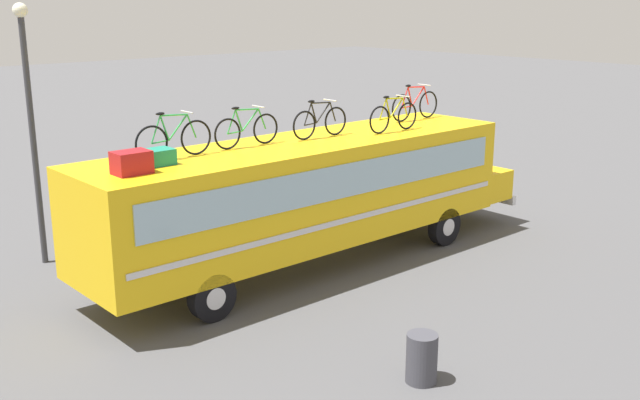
# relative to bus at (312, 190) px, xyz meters

# --- Properties ---
(ground_plane) EXTENTS (120.00, 120.00, 0.00)m
(ground_plane) POSITION_rel_bus_xyz_m (-0.21, 0.00, -1.81)
(ground_plane) COLOR #4C4C4F
(bus) EXTENTS (12.17, 2.63, 2.99)m
(bus) POSITION_rel_bus_xyz_m (0.00, 0.00, 0.00)
(bus) COLOR yellow
(bus) RESTS_ON ground
(luggage_bag_1) EXTENTS (0.66, 0.48, 0.42)m
(luggage_bag_1) POSITION_rel_bus_xyz_m (-4.70, -0.36, 1.40)
(luggage_bag_1) COLOR maroon
(luggage_bag_1) RESTS_ON bus
(luggage_bag_2) EXTENTS (0.74, 0.47, 0.31)m
(luggage_bag_2) POSITION_rel_bus_xyz_m (-4.03, 0.00, 1.34)
(luggage_bag_2) COLOR #1E7F66
(luggage_bag_2) RESTS_ON bus
(rooftop_bicycle_1) EXTENTS (1.75, 0.44, 0.96)m
(rooftop_bicycle_1) POSITION_rel_bus_xyz_m (-3.38, 0.33, 1.58)
(rooftop_bicycle_1) COLOR black
(rooftop_bicycle_1) RESTS_ON bus
(rooftop_bicycle_2) EXTENTS (1.69, 0.44, 0.90)m
(rooftop_bicycle_2) POSITION_rel_bus_xyz_m (-1.56, 0.36, 1.56)
(rooftop_bicycle_2) COLOR black
(rooftop_bicycle_2) RESTS_ON bus
(rooftop_bicycle_3) EXTENTS (1.64, 0.44, 0.89)m
(rooftop_bicycle_3) POSITION_rel_bus_xyz_m (0.36, 0.13, 1.56)
(rooftop_bicycle_3) COLOR black
(rooftop_bicycle_3) RESTS_ON bus
(rooftop_bicycle_4) EXTENTS (1.64, 0.44, 0.89)m
(rooftop_bicycle_4) POSITION_rel_bus_xyz_m (2.22, -0.45, 1.55)
(rooftop_bicycle_4) COLOR black
(rooftop_bicycle_4) RESTS_ON bus
(rooftop_bicycle_5) EXTENTS (1.79, 0.44, 0.96)m
(rooftop_bicycle_5) POSITION_rel_bus_xyz_m (4.00, 0.43, 1.58)
(rooftop_bicycle_5) COLOR black
(rooftop_bicycle_5) RESTS_ON bus
(trash_bin) EXTENTS (0.52, 0.52, 0.84)m
(trash_bin) POSITION_rel_bus_xyz_m (-2.38, -5.47, -1.39)
(trash_bin) COLOR #3F3F47
(trash_bin) RESTS_ON ground
(street_lamp) EXTENTS (0.33, 0.33, 6.03)m
(street_lamp) POSITION_rel_bus_xyz_m (-4.71, 4.34, 1.80)
(street_lamp) COLOR #38383D
(street_lamp) RESTS_ON ground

